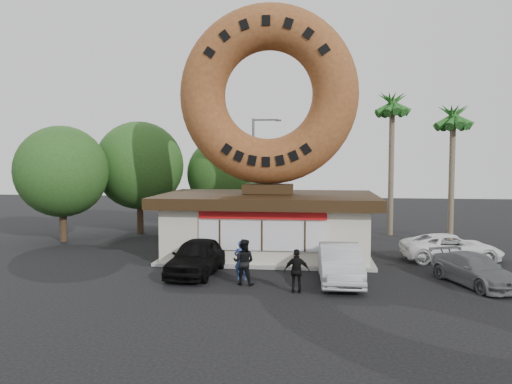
{
  "coord_description": "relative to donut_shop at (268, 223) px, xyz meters",
  "views": [
    {
      "loc": [
        2.39,
        -20.02,
        5.21
      ],
      "look_at": [
        -0.4,
        4.0,
        3.52
      ],
      "focal_mm": 35.0,
      "sensor_mm": 36.0,
      "label": 1
    }
  ],
  "objects": [
    {
      "name": "giant_donut",
      "position": [
        0.0,
        0.02,
        6.68
      ],
      "size": [
        9.29,
        2.37,
        9.29
      ],
      "primitive_type": "torus",
      "rotation": [
        1.57,
        0.0,
        0.0
      ],
      "color": "brown",
      "rests_on": "donut_shop"
    },
    {
      "name": "palm_far",
      "position": [
        11.0,
        6.52,
        5.72
      ],
      "size": [
        2.6,
        2.6,
        8.75
      ],
      "color": "#726651",
      "rests_on": "ground"
    },
    {
      "name": "street_lamp",
      "position": [
        -1.86,
        10.02,
        2.72
      ],
      "size": [
        2.11,
        0.2,
        8.0
      ],
      "color": "#59595E",
      "rests_on": "ground"
    },
    {
      "name": "tree_west",
      "position": [
        -9.5,
        7.02,
        2.87
      ],
      "size": [
        6.0,
        6.0,
        7.65
      ],
      "color": "#473321",
      "rests_on": "ground"
    },
    {
      "name": "palm_near",
      "position": [
        7.5,
        8.02,
        6.65
      ],
      "size": [
        2.6,
        2.6,
        9.75
      ],
      "color": "#726651",
      "rests_on": "ground"
    },
    {
      "name": "person_right",
      "position": [
        1.77,
        -7.09,
        -0.92
      ],
      "size": [
        1.01,
        0.45,
        1.69
      ],
      "primitive_type": "imported",
      "rotation": [
        0.0,
        0.0,
        3.18
      ],
      "color": "black",
      "rests_on": "ground"
    },
    {
      "name": "donut_shop",
      "position": [
        0.0,
        0.0,
        0.0
      ],
      "size": [
        11.2,
        7.2,
        3.8
      ],
      "color": "beige",
      "rests_on": "ground"
    },
    {
      "name": "tree_far",
      "position": [
        -13.0,
        3.02,
        2.56
      ],
      "size": [
        5.6,
        5.6,
        7.14
      ],
      "color": "#473321",
      "rests_on": "ground"
    },
    {
      "name": "car_silver",
      "position": [
        3.5,
        -5.25,
        -0.98
      ],
      "size": [
        1.8,
        4.8,
        1.57
      ],
      "primitive_type": "imported",
      "rotation": [
        0.0,
        0.0,
        0.03
      ],
      "color": "#AFB0B4",
      "rests_on": "ground"
    },
    {
      "name": "car_white",
      "position": [
        9.26,
        -0.33,
        -1.09
      ],
      "size": [
        5.06,
        2.63,
        1.36
      ],
      "primitive_type": "imported",
      "rotation": [
        0.0,
        0.0,
        1.65
      ],
      "color": "white",
      "rests_on": "ground"
    },
    {
      "name": "car_black",
      "position": [
        -2.77,
        -4.55,
        -0.98
      ],
      "size": [
        2.18,
        4.76,
        1.58
      ],
      "primitive_type": "imported",
      "rotation": [
        0.0,
        0.0,
        -0.07
      ],
      "color": "black",
      "rests_on": "ground"
    },
    {
      "name": "car_grey",
      "position": [
        8.94,
        -5.08,
        -1.14
      ],
      "size": [
        3.19,
        4.66,
        1.25
      ],
      "primitive_type": "imported",
      "rotation": [
        0.0,
        0.0,
        0.37
      ],
      "color": "#5D6062",
      "rests_on": "ground"
    },
    {
      "name": "person_center",
      "position": [
        -0.44,
        -6.1,
        -0.83
      ],
      "size": [
        1.0,
        0.83,
        1.88
      ],
      "primitive_type": "imported",
      "rotation": [
        0.0,
        0.0,
        3.0
      ],
      "color": "black",
      "rests_on": "ground"
    },
    {
      "name": "person_left",
      "position": [
        -0.63,
        -5.41,
        -0.91
      ],
      "size": [
        0.66,
        0.46,
        1.7
      ],
      "primitive_type": "imported",
      "rotation": [
        0.0,
        0.0,
        3.05
      ],
      "color": "navy",
      "rests_on": "ground"
    },
    {
      "name": "tree_mid",
      "position": [
        -4.0,
        9.02,
        2.25
      ],
      "size": [
        5.2,
        5.2,
        6.63
      ],
      "color": "#473321",
      "rests_on": "ground"
    },
    {
      "name": "ground",
      "position": [
        0.0,
        -5.98,
        -1.77
      ],
      "size": [
        90.0,
        90.0,
        0.0
      ],
      "primitive_type": "plane",
      "color": "black",
      "rests_on": "ground"
    }
  ]
}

